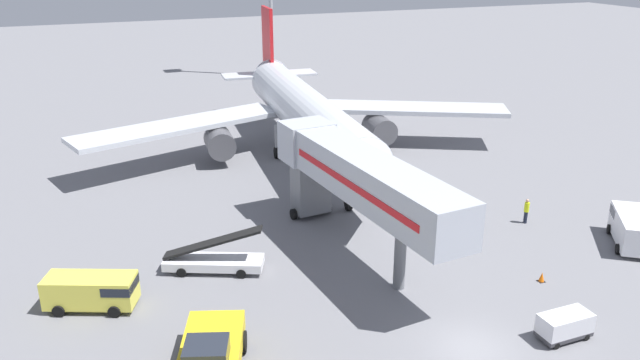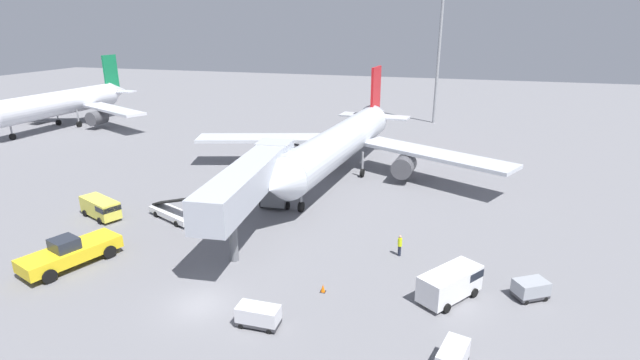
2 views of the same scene
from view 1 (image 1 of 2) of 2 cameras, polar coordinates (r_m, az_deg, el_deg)
The scene contains 9 objects.
ground_plane at distance 33.51m, azimuth 13.71°, elevation -14.58°, with size 300.00×300.00×0.00m, color slate.
airplane_at_gate at distance 58.08m, azimuth -1.56°, elevation 6.27°, with size 41.96×39.37×12.49m.
jet_bridge at distance 39.69m, azimuth 3.09°, elevation 0.45°, with size 5.00×18.95×7.07m.
belt_loader_truck at distance 39.43m, azimuth -9.68°, elevation -7.20°, with size 6.28×4.10×3.00m.
service_van_near_right at distance 46.88m, azimuth 26.56°, elevation -3.88°, with size 4.53×5.24×2.17m.
service_van_mid_center at distance 37.20m, azimuth -19.98°, elevation -9.43°, with size 5.25×3.60×1.95m.
baggage_cart_rear_left at distance 35.10m, azimuth 21.44°, elevation -12.22°, with size 2.77×1.36×1.41m.
ground_crew_worker_foreground at distance 47.55m, azimuth 18.33°, elevation -2.65°, with size 0.42×0.42×1.87m.
safety_cone_alpha at distance 40.20m, azimuth 19.59°, elevation -8.35°, with size 0.40×0.40×0.61m.
Camera 1 is at (-16.87, -21.76, 19.10)m, focal length 35.04 mm.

